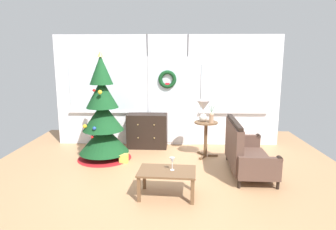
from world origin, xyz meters
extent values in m
plane|color=#AD7F56|center=(0.00, 0.00, 0.00)|extent=(6.76, 6.76, 0.00)
cube|color=white|center=(-1.52, 2.09, 1.27)|extent=(2.15, 0.08, 2.55)
cube|color=white|center=(1.52, 2.09, 1.27)|extent=(2.15, 0.08, 2.55)
cube|color=white|center=(0.00, 2.09, 2.30)|extent=(0.94, 0.08, 0.50)
cube|color=silver|center=(0.00, 2.05, 1.02)|extent=(0.90, 0.05, 2.05)
cube|color=white|center=(0.00, 2.03, 0.45)|extent=(0.78, 0.02, 0.80)
cube|color=silver|center=(0.00, 2.03, 1.40)|extent=(0.78, 0.01, 1.10)
cube|color=silver|center=(-1.52, 2.03, 1.35)|extent=(1.50, 0.01, 1.10)
cube|color=silver|center=(1.52, 2.03, 1.35)|extent=(1.50, 0.01, 1.10)
cube|color=silver|center=(-1.52, 2.02, 0.78)|extent=(1.59, 0.06, 0.03)
cube|color=silver|center=(1.52, 2.02, 0.78)|extent=(1.59, 0.06, 0.03)
torus|color=#123B1B|center=(0.00, 1.99, 1.55)|extent=(0.41, 0.09, 0.41)
cube|color=red|center=(0.00, 1.97, 1.42)|extent=(0.10, 0.02, 0.10)
cylinder|color=#4C331E|center=(-1.27, 1.01, 0.10)|extent=(0.10, 0.10, 0.20)
cone|color=red|center=(-1.27, 1.01, 0.05)|extent=(1.09, 1.09, 0.10)
cone|color=#14421E|center=(-1.27, 1.01, 0.42)|extent=(1.00, 1.00, 0.58)
cone|color=#14421E|center=(-1.27, 1.01, 0.88)|extent=(0.82, 0.82, 0.58)
cone|color=#14421E|center=(-1.27, 1.01, 1.34)|extent=(0.64, 0.64, 0.58)
cone|color=#14421E|center=(-1.27, 1.01, 1.81)|extent=(0.46, 0.46, 0.58)
cone|color=#E0BC4C|center=(-1.27, 1.01, 2.11)|extent=(0.12, 0.12, 0.12)
sphere|color=red|center=(-1.40, 0.66, 0.55)|extent=(0.06, 0.06, 0.06)
sphere|color=gold|center=(-1.58, 0.82, 0.72)|extent=(0.08, 0.08, 0.08)
sphere|color=silver|center=(-1.53, 1.25, 0.59)|extent=(0.07, 0.07, 0.07)
sphere|color=#264CB2|center=(-1.35, 0.65, 0.72)|extent=(0.07, 0.07, 0.07)
sphere|color=red|center=(-1.36, 0.81, 1.42)|extent=(0.06, 0.06, 0.06)
sphere|color=gold|center=(-1.24, 0.75, 1.39)|extent=(0.08, 0.08, 0.08)
cube|color=black|center=(-0.46, 1.79, 0.39)|extent=(0.91, 0.45, 0.78)
sphere|color=tan|center=(-0.64, 1.57, 0.58)|extent=(0.03, 0.03, 0.03)
sphere|color=tan|center=(-0.28, 1.56, 0.58)|extent=(0.03, 0.03, 0.03)
sphere|color=tan|center=(-0.64, 1.57, 0.28)|extent=(0.03, 0.03, 0.03)
sphere|color=tan|center=(-0.28, 1.56, 0.28)|extent=(0.03, 0.03, 0.03)
cylinder|color=black|center=(1.80, -0.36, 0.07)|extent=(0.05, 0.05, 0.14)
cylinder|color=black|center=(1.84, 0.95, 0.07)|extent=(0.05, 0.05, 0.14)
cylinder|color=black|center=(1.20, -0.34, 0.07)|extent=(0.05, 0.05, 0.14)
cylinder|color=black|center=(1.24, 0.98, 0.07)|extent=(0.05, 0.05, 0.14)
cube|color=brown|center=(1.52, 0.31, 0.21)|extent=(0.76, 1.28, 0.14)
cube|color=brown|center=(1.22, 0.32, 0.59)|extent=(0.16, 1.26, 0.62)
cube|color=black|center=(1.22, 0.32, 0.93)|extent=(0.12, 1.23, 0.06)
cube|color=brown|center=(1.50, -0.37, 0.33)|extent=(0.67, 0.11, 0.38)
cylinder|color=black|center=(1.79, -0.38, 0.50)|extent=(0.09, 0.09, 0.09)
cube|color=brown|center=(1.54, 0.98, 0.33)|extent=(0.67, 0.11, 0.38)
cylinder|color=black|center=(1.83, 0.97, 0.50)|extent=(0.09, 0.09, 0.09)
cylinder|color=brown|center=(0.82, 1.18, 0.73)|extent=(0.48, 0.48, 0.02)
cylinder|color=brown|center=(0.82, 1.18, 0.36)|extent=(0.07, 0.07, 0.71)
cube|color=brown|center=(0.98, 1.18, 0.02)|extent=(0.20, 0.05, 0.04)
cube|color=brown|center=(0.74, 1.31, 0.02)|extent=(0.14, 0.20, 0.04)
cube|color=brown|center=(0.74, 1.04, 0.02)|extent=(0.14, 0.20, 0.04)
sphere|color=silver|center=(0.76, 1.22, 0.82)|extent=(0.16, 0.16, 0.16)
cylinder|color=silver|center=(0.76, 1.22, 0.95)|extent=(0.02, 0.02, 0.06)
cone|color=silver|center=(0.76, 1.22, 1.08)|extent=(0.28, 0.28, 0.20)
cylinder|color=tan|center=(0.92, 1.12, 0.82)|extent=(0.09, 0.09, 0.16)
sphere|color=tan|center=(0.92, 1.12, 0.90)|extent=(0.10, 0.10, 0.10)
cylinder|color=#4C7042|center=(0.89, 1.12, 1.00)|extent=(0.07, 0.01, 0.17)
cylinder|color=#4C7042|center=(0.92, 1.12, 1.00)|extent=(0.01, 0.01, 0.18)
cylinder|color=#4C7042|center=(0.94, 1.12, 1.00)|extent=(0.07, 0.01, 0.17)
cube|color=brown|center=(0.06, -0.63, 0.39)|extent=(0.88, 0.58, 0.03)
cube|color=brown|center=(-0.33, -0.83, 0.19)|extent=(0.05, 0.05, 0.37)
cube|color=brown|center=(0.43, -0.88, 0.19)|extent=(0.05, 0.05, 0.37)
cube|color=brown|center=(-0.30, -0.39, 0.19)|extent=(0.05, 0.05, 0.37)
cube|color=brown|center=(0.46, -0.44, 0.19)|extent=(0.05, 0.05, 0.37)
cylinder|color=silver|center=(0.14, -0.62, 0.40)|extent=(0.06, 0.06, 0.01)
cylinder|color=silver|center=(0.14, -0.62, 0.46)|extent=(0.01, 0.01, 0.10)
cone|color=silver|center=(0.14, -0.62, 0.55)|extent=(0.08, 0.08, 0.09)
cube|color=#D8C64C|center=(-0.83, 0.78, 0.08)|extent=(0.17, 0.15, 0.17)
camera|label=1|loc=(0.18, -4.68, 2.01)|focal=31.20mm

